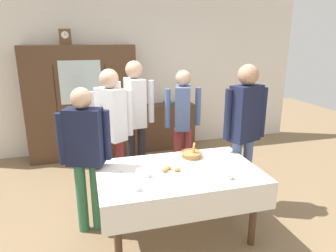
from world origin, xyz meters
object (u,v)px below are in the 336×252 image
Objects in this scene: mantel_clock at (65,37)px; person_beside_shelf at (135,111)px; book_stack at (168,103)px; bookshelf_low at (168,126)px; spoon_near_left at (118,172)px; person_near_right_end at (183,116)px; wall_cabinet at (82,103)px; tea_cup_mid_right at (228,177)px; person_by_cabinet at (85,148)px; spoon_far_left at (219,153)px; bread_basket at (191,154)px; pastry_plate at (171,171)px; tea_cup_far_right at (136,188)px; dining_table at (180,181)px; person_behind_table_right at (245,123)px; tea_cup_front_edge at (147,175)px; spoon_front_edge at (158,186)px; person_behind_table_left at (111,124)px.

mantel_clock is 0.14× the size of person_beside_shelf.
bookshelf_low is at bearing 0.00° from book_stack.
book_stack is 1.78× the size of spoon_near_left.
wall_cabinet is at bearing 134.88° from person_near_right_end.
tea_cup_mid_right is at bearing -69.91° from person_beside_shelf.
mantel_clock reaches higher than person_by_cabinet.
mantel_clock is 2.79m from spoon_near_left.
spoon_far_left is at bearing -51.85° from person_beside_shelf.
bread_basket is 0.86× the size of pastry_plate.
tea_cup_far_right is 0.08× the size of person_by_cabinet.
dining_table is 0.93× the size of person_behind_table_right.
bread_basket reaches higher than book_stack.
tea_cup_front_edge reaches higher than spoon_near_left.
spoon_near_left is (0.31, -2.43, -0.21)m from wall_cabinet.
book_stack is 0.88× the size of bread_basket.
bread_basket is 0.95m from person_near_right_end.
book_stack reaches higher than spoon_front_edge.
pastry_plate is 0.52m from spoon_near_left.
tea_cup_front_edge is at bearing -38.37° from spoon_near_left.
person_beside_shelf reaches higher than book_stack.
pastry_plate reaches higher than spoon_near_left.
mantel_clock is (-1.08, 2.59, 1.39)m from dining_table.
spoon_far_left is 0.94m from person_near_right_end.
person_by_cabinet is (0.01, -2.22, -0.01)m from wall_cabinet.
person_behind_table_right is (0.28, -2.27, 0.21)m from book_stack.
book_stack is at bearing 72.74° from spoon_front_edge.
person_behind_table_right is (0.99, 0.37, 0.32)m from pastry_plate.
tea_cup_far_right is 1.23m from spoon_far_left.
spoon_near_left is at bearing -171.72° from person_behind_table_right.
tea_cup_far_right is at bearing -78.29° from mantel_clock.
tea_cup_far_right is at bearing -77.02° from spoon_near_left.
person_beside_shelf is at bearing 138.62° from person_behind_table_right.
person_behind_table_left reaches higher than spoon_near_left.
person_behind_table_left is at bearing -130.95° from person_beside_shelf.
spoon_front_edge is 1.00× the size of spoon_near_left.
book_stack is 2.76m from spoon_near_left.
person_near_right_end is (-0.14, 0.90, 0.23)m from spoon_far_left.
person_near_right_end is (0.53, 1.24, 0.22)m from pastry_plate.
dining_table is 0.62m from spoon_near_left.
bread_basket is 0.14× the size of person_behind_table_right.
tea_cup_mid_right is 1.75m from person_beside_shelf.
person_behind_table_right is (0.46, -0.87, 0.10)m from person_near_right_end.
bookshelf_low is at bearing 82.82° from person_near_right_end.
tea_cup_far_right is at bearing -58.25° from person_by_cabinet.
person_behind_table_left is at bearing 88.71° from spoon_near_left.
person_by_cabinet is (-1.50, -2.27, 0.08)m from book_stack.
dining_table is 0.49m from tea_cup_mid_right.
person_beside_shelf is (-0.45, 1.01, 0.29)m from bread_basket.
dining_table is 1.06m from person_behind_table_right.
person_behind_table_right reaches higher than person_behind_table_left.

